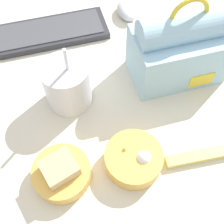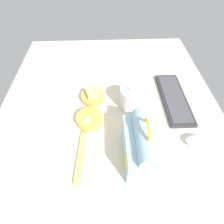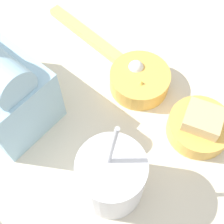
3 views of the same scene
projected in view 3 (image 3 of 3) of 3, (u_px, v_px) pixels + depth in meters
The scene contains 5 objects.
desk_surface at pixel (132, 139), 59.29cm from camera, with size 140.00×110.00×2.00cm.
soup_cup at pixel (111, 177), 48.56cm from camera, with size 10.60×10.60×18.72cm.
bento_bowl_sandwich at pixel (200, 126), 56.94cm from camera, with size 11.67×11.67×6.27cm.
bento_bowl_snacks at pixel (140, 80), 62.17cm from camera, with size 11.96×11.96×5.26cm.
chopstick_case at pixel (86, 34), 70.15cm from camera, with size 22.19×3.97×1.60cm.
Camera 3 is at (-13.23, 21.38, 55.08)cm, focal length 50.00 mm.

